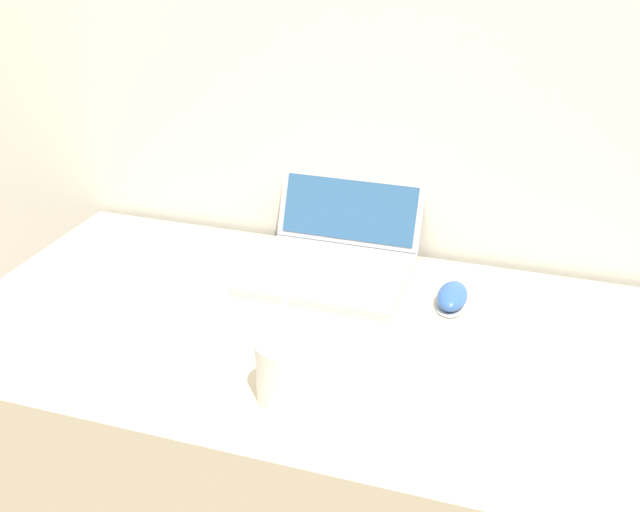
% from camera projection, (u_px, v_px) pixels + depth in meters
% --- Properties ---
extents(wall_back, '(7.00, 0.04, 2.50)m').
position_uv_depth(wall_back, '(393.00, 27.00, 1.50)').
color(wall_back, silver).
rests_on(wall_back, ground_plane).
extents(desk, '(1.46, 0.72, 0.76)m').
position_uv_depth(desk, '(332.00, 488.00, 1.56)').
color(desk, beige).
rests_on(desk, ground_plane).
extents(laptop, '(0.33, 0.35, 0.22)m').
position_uv_depth(laptop, '(336.00, 248.00, 1.60)').
color(laptop, '#ADADB2').
rests_on(laptop, desk).
extents(drink_cup, '(0.09, 0.09, 0.18)m').
position_uv_depth(drink_cup, '(284.00, 369.00, 1.19)').
color(drink_cup, silver).
rests_on(drink_cup, desk).
extents(computer_mouse, '(0.06, 0.11, 0.04)m').
position_uv_depth(computer_mouse, '(452.00, 297.00, 1.47)').
color(computer_mouse, '#B2B2B7').
rests_on(computer_mouse, desk).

